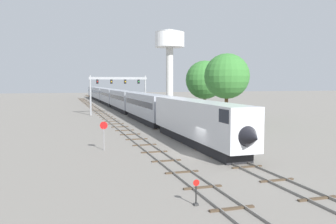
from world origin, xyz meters
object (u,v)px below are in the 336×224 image
(stop_sign, at_px, (104,132))
(trackside_tree_mid, at_px, (227,76))
(switch_stand, at_px, (196,196))
(passenger_train, at_px, (115,98))
(water_tower, at_px, (170,43))
(signal_gantry, at_px, (118,86))
(trackside_tree_left, at_px, (205,80))

(stop_sign, relative_size, trackside_tree_mid, 0.25)
(stop_sign, bearing_deg, switch_stand, -80.52)
(passenger_train, distance_m, stop_sign, 59.43)
(water_tower, relative_size, trackside_tree_mid, 2.29)
(passenger_train, xyz_separation_m, switch_stand, (-7.10, -75.94, -2.09))
(signal_gantry, height_order, switch_stand, signal_gantry)
(passenger_train, height_order, signal_gantry, signal_gantry)
(signal_gantry, bearing_deg, passenger_train, 83.64)
(water_tower, bearing_deg, stop_sign, -111.48)
(signal_gantry, bearing_deg, switch_stand, -94.97)
(passenger_train, xyz_separation_m, trackside_tree_mid, (11.23, -43.00, 5.08))
(passenger_train, height_order, trackside_tree_mid, trackside_tree_mid)
(switch_stand, xyz_separation_m, stop_sign, (-2.90, 17.36, 1.35))
(water_tower, height_order, switch_stand, water_tower)
(passenger_train, distance_m, trackside_tree_left, 32.34)
(passenger_train, bearing_deg, stop_sign, -99.69)
(passenger_train, xyz_separation_m, water_tower, (24.55, 29.23, 18.11))
(signal_gantry, height_order, water_tower, water_tower)
(signal_gantry, bearing_deg, trackside_tree_left, -29.36)
(water_tower, bearing_deg, switch_stand, -106.75)
(trackside_tree_left, relative_size, trackside_tree_mid, 0.98)
(signal_gantry, height_order, trackside_tree_left, trackside_tree_left)
(water_tower, distance_m, switch_stand, 111.68)
(trackside_tree_mid, bearing_deg, trackside_tree_left, 80.88)
(stop_sign, bearing_deg, signal_gantry, 78.59)
(passenger_train, relative_size, water_tower, 5.34)
(switch_stand, bearing_deg, stop_sign, 99.48)
(signal_gantry, distance_m, trackside_tree_left, 18.08)
(signal_gantry, relative_size, trackside_tree_left, 1.10)
(water_tower, height_order, trackside_tree_mid, water_tower)
(trackside_tree_left, xyz_separation_m, trackside_tree_mid, (-2.24, -13.96, 0.48))
(stop_sign, bearing_deg, passenger_train, 80.31)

